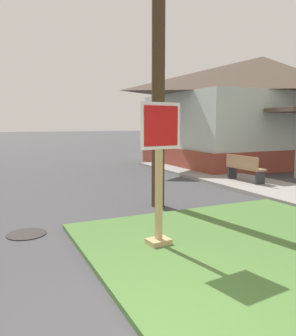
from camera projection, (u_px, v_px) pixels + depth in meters
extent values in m
cube|color=#477033|center=(257.00, 247.00, 5.45)|extent=(5.21, 4.89, 0.08)
cube|color=gray|center=(269.00, 188.00, 10.29)|extent=(2.20, 14.47, 0.12)
cube|color=tan|center=(159.00, 177.00, 5.36)|extent=(0.10, 0.10, 2.20)
cube|color=tan|center=(159.00, 241.00, 5.50)|extent=(0.39, 0.32, 0.08)
cube|color=white|center=(161.00, 126.00, 5.21)|extent=(0.72, 0.09, 0.72)
cube|color=red|center=(161.00, 126.00, 5.20)|extent=(0.61, 0.08, 0.61)
cylinder|color=black|center=(26.00, 234.00, 6.20)|extent=(0.70, 0.70, 0.02)
cube|color=#93704C|center=(246.00, 168.00, 11.12)|extent=(0.45, 1.46, 0.06)
cube|color=#93704C|center=(242.00, 162.00, 11.01)|extent=(0.10, 1.45, 0.38)
cube|color=#2D2D33|center=(260.00, 178.00, 10.58)|extent=(0.36, 0.07, 0.41)
cube|color=#2D2D33|center=(232.00, 172.00, 11.72)|extent=(0.36, 0.07, 0.41)
cylinder|color=#42301E|center=(159.00, 21.00, 7.76)|extent=(0.31, 0.31, 8.66)
cube|color=brown|center=(259.00, 154.00, 17.45)|extent=(10.27, 6.36, 0.90)
cube|color=#B2C1B7|center=(260.00, 121.00, 17.23)|extent=(10.06, 6.23, 2.44)
pyramid|color=brown|center=(262.00, 77.00, 16.94)|extent=(10.78, 6.68, 1.95)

